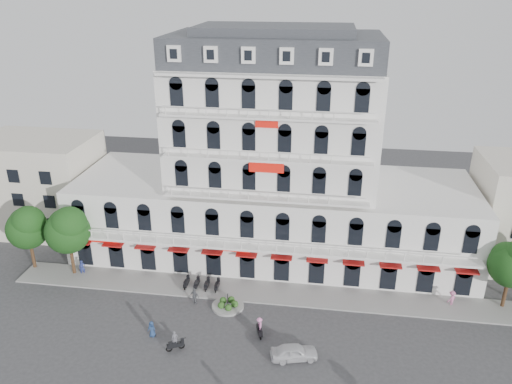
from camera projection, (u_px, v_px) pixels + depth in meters
The scene contains 15 objects.
ground at pixel (248, 351), 43.75m from camera, with size 120.00×120.00×0.00m, color #38383A.
sidewalk at pixel (262, 292), 51.90m from camera, with size 53.00×4.00×0.16m, color gray.
main_building at pixel (273, 173), 56.19m from camera, with size 45.00×15.00×25.80m.
flank_building_west at pixel (41, 184), 63.60m from camera, with size 14.00×10.00×12.00m, color beige.
traffic_island at pixel (228, 305), 49.51m from camera, with size 3.20×3.20×1.60m.
parked_scooter_row at pixel (202, 288), 52.60m from camera, with size 4.40×1.80×1.10m, color black, non-canonical shape.
tree_west_outer at pixel (27, 226), 54.20m from camera, with size 4.50×4.48×7.76m.
tree_west_inner at pixel (68, 228), 52.94m from camera, with size 4.76×4.76×8.25m.
parked_car at pixel (294, 352), 42.64m from camera, with size 1.62×4.04×1.38m, color silver.
rider_west at pixel (175, 342), 43.55m from camera, with size 1.55×1.03×2.00m.
rider_center at pixel (259, 326), 45.29m from camera, with size 0.81×1.66×1.95m.
pedestrian_left at pixel (152, 329), 45.27m from camera, with size 0.78×0.51×1.59m, color navy.
pedestrian_mid at pixel (195, 296), 49.85m from camera, with size 1.02×0.42×1.73m, color #5A5C62.
pedestrian_right at pixel (452, 298), 49.50m from camera, with size 1.10×0.63×1.71m, color #BB6390.
pedestrian_far at pixel (82, 268), 54.72m from camera, with size 0.65×0.42×1.77m, color navy.
Camera 1 is at (5.77, -34.23, 30.07)m, focal length 35.00 mm.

